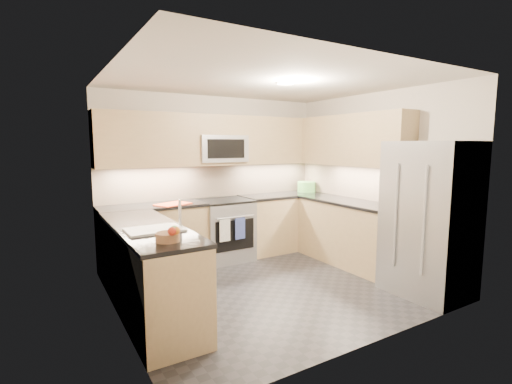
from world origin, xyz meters
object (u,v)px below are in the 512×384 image
object	(u,v)px
gas_range	(225,230)
microwave	(220,149)
fruit_basket	(168,237)
utensil_bowl	(306,187)
cutting_board	(173,204)
refrigerator	(429,219)

from	to	relation	value
gas_range	microwave	distance (m)	1.25
fruit_basket	utensil_bowl	bearing A→B (deg)	33.03
cutting_board	microwave	bearing A→B (deg)	14.93
refrigerator	utensil_bowl	xyz separation A→B (m)	(0.18, 2.49, 0.13)
gas_range	microwave	world-z (taller)	microwave
microwave	utensil_bowl	world-z (taller)	microwave
refrigerator	utensil_bowl	distance (m)	2.50
utensil_bowl	cutting_board	world-z (taller)	utensil_bowl
cutting_board	fruit_basket	size ratio (longest dim) A/B	2.15
refrigerator	fruit_basket	bearing A→B (deg)	171.43
refrigerator	cutting_board	distance (m)	3.26
microwave	fruit_basket	xyz separation A→B (m)	(-1.51, -2.10, -0.72)
refrigerator	fruit_basket	xyz separation A→B (m)	(-2.96, 0.45, 0.08)
utensil_bowl	fruit_basket	world-z (taller)	utensil_bowl
cutting_board	fruit_basket	xyz separation A→B (m)	(-0.67, -1.88, 0.03)
gas_range	cutting_board	distance (m)	0.98
microwave	fruit_basket	world-z (taller)	microwave
refrigerator	cutting_board	xyz separation A→B (m)	(-2.29, 2.33, 0.05)
refrigerator	cutting_board	size ratio (longest dim) A/B	4.03
microwave	utensil_bowl	size ratio (longest dim) A/B	2.46
microwave	fruit_basket	distance (m)	2.69
microwave	fruit_basket	bearing A→B (deg)	-125.73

